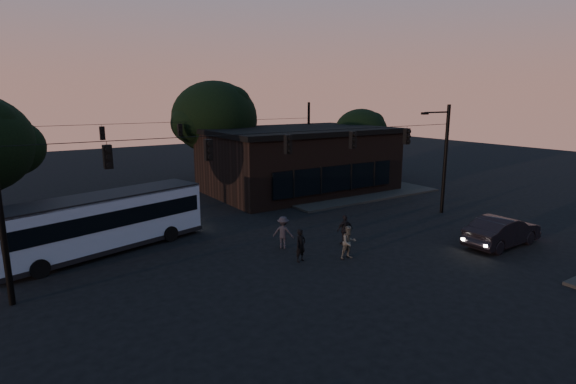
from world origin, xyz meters
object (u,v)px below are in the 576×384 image
bus (104,220)px  pedestrian_a (301,245)px  pedestrian_c (345,230)px  pedestrian_b (349,242)px  building (298,159)px  pedestrian_d (283,232)px  car (502,231)px

bus → pedestrian_a: 10.41m
bus → pedestrian_c: (11.28, -6.10, -0.86)m
bus → pedestrian_b: bus is taller
building → pedestrian_d: building is taller
pedestrian_c → pedestrian_d: pedestrian_d is taller
pedestrian_a → pedestrian_d: size_ratio=0.94×
car → pedestrian_a: (-10.55, 4.10, 0.00)m
pedestrian_a → pedestrian_c: size_ratio=0.99×
pedestrian_b → pedestrian_d: size_ratio=0.97×
car → pedestrian_c: 8.56m
pedestrian_d → pedestrian_c: bearing=-157.8°
pedestrian_a → pedestrian_d: (0.38, 2.17, 0.05)m
pedestrian_b → pedestrian_d: (-1.87, 3.18, 0.03)m
pedestrian_a → pedestrian_b: (2.24, -1.01, 0.02)m
pedestrian_d → pedestrian_b: bearing=165.4°
building → pedestrian_a: bearing=-124.4°
pedestrian_b → car: bearing=-13.8°
car → pedestrian_c: bearing=54.1°
car → pedestrian_c: (-6.99, 4.94, 0.01)m
building → car: (0.73, -18.46, -1.88)m
pedestrian_a → pedestrian_c: (3.57, 0.83, 0.01)m
bus → pedestrian_a: bus is taller
pedestrian_d → building: bearing=-82.8°
bus → pedestrian_c: bus is taller
car → pedestrian_a: bearing=68.0°
pedestrian_a → pedestrian_c: 3.66m
pedestrian_c → pedestrian_a: bearing=19.8°
pedestrian_a → building: bearing=44.0°
car → pedestrian_c: size_ratio=2.99×
building → bus: size_ratio=1.40×
building → pedestrian_a: 17.50m
pedestrian_a → pedestrian_d: 2.20m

